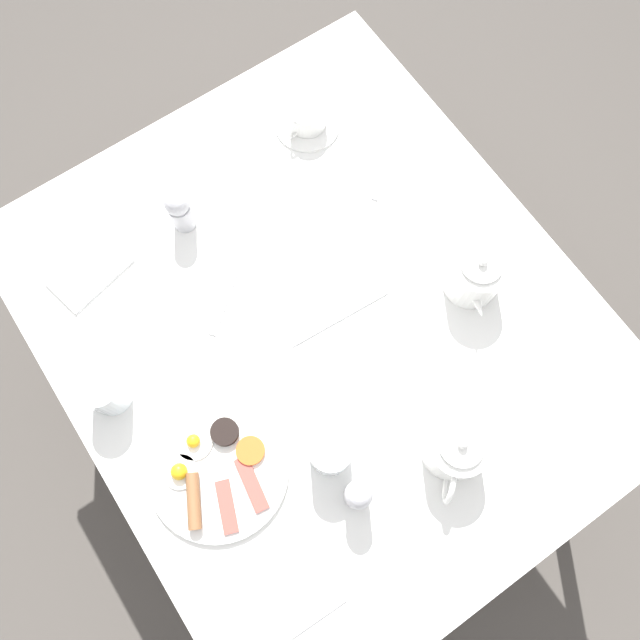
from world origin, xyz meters
The scene contains 15 objects.
ground_plane centered at (0.00, 0.00, 0.00)m, with size 8.00×8.00×0.00m, color #4C4742.
table centered at (0.00, 0.00, 0.65)m, with size 1.01×1.19×0.71m.
breakfast_plate centered at (0.32, 0.13, 0.72)m, with size 0.27×0.27×0.04m.
teapot_near centered at (-0.06, 0.35, 0.77)m, with size 0.16×0.15×0.13m.
teapot_far centered at (-0.30, 0.10, 0.77)m, with size 0.13×0.18×0.13m.
teacup_with_saucer_left centered at (-0.24, -0.40, 0.74)m, with size 0.15×0.15×0.06m.
water_glass_tall centered at (0.13, 0.23, 0.77)m, with size 0.08×0.08×0.10m.
water_glass_short centered at (0.42, -0.10, 0.76)m, with size 0.08×0.08×0.10m.
pepper_grinder centered at (0.11, -0.34, 0.77)m, with size 0.05×0.05×0.11m.
salt_grinder centered at (0.13, 0.31, 0.77)m, with size 0.05×0.05×0.11m.
napkin_folded centered at (0.33, -0.36, 0.72)m, with size 0.18×0.13×0.01m.
fork_by_plate centered at (-0.32, -0.21, 0.72)m, with size 0.14×0.10×0.00m.
knife_by_plate centered at (-0.04, 0.01, 0.72)m, with size 0.22×0.03×0.00m.
spoon_for_tea centered at (0.33, 0.44, 0.72)m, with size 0.17×0.02×0.00m.
fork_spare centered at (0.13, -0.15, 0.72)m, with size 0.14×0.11×0.00m.
Camera 1 is at (0.20, 0.30, 1.91)m, focal length 35.00 mm.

